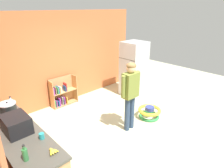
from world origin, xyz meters
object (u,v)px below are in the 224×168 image
(standing_person, at_px, (130,91))
(crock_pot, at_px, (8,109))
(clear_bottle, at_px, (11,103))
(blue_cup, at_px, (5,105))
(green_glass_bottle, at_px, (25,154))
(refrigerator, at_px, (134,69))
(microwave, at_px, (16,124))
(banana_bunch, at_px, (52,151))
(teal_cup, at_px, (42,136))
(bookshelf, at_px, (62,93))
(baby_walker, at_px, (149,112))
(kitchen_counter, at_px, (21,151))
(white_cup, at_px, (1,123))

(standing_person, distance_m, crock_pot, 2.51)
(clear_bottle, bearing_deg, blue_cup, 131.34)
(standing_person, height_order, green_glass_bottle, standing_person)
(refrigerator, height_order, microwave, refrigerator)
(banana_bunch, relative_size, teal_cup, 1.67)
(standing_person, distance_m, blue_cup, 2.62)
(bookshelf, xyz_separation_m, baby_walker, (1.30, -2.27, -0.21))
(standing_person, bearing_deg, green_glass_bottle, -171.26)
(standing_person, relative_size, clear_bottle, 6.80)
(refrigerator, distance_m, clear_bottle, 3.76)
(crock_pot, distance_m, teal_cup, 1.14)
(kitchen_counter, relative_size, bookshelf, 2.81)
(crock_pot, distance_m, white_cup, 0.40)
(bookshelf, relative_size, standing_person, 0.51)
(bookshelf, relative_size, blue_cup, 8.95)
(clear_bottle, bearing_deg, standing_person, -30.16)
(crock_pot, height_order, blue_cup, crock_pot)
(white_cup, bearing_deg, crock_pot, 56.22)
(teal_cup, bearing_deg, baby_walker, 1.27)
(green_glass_bottle, bearing_deg, kitchen_counter, 79.73)
(green_glass_bottle, bearing_deg, bookshelf, 52.66)
(green_glass_bottle, xyz_separation_m, blue_cup, (0.27, 1.74, -0.05))
(microwave, bearing_deg, blue_cup, 83.17)
(baby_walker, height_order, microwave, microwave)
(refrigerator, relative_size, white_cup, 18.74)
(banana_bunch, distance_m, clear_bottle, 1.76)
(banana_bunch, xyz_separation_m, green_glass_bottle, (-0.32, 0.11, 0.07))
(refrigerator, xyz_separation_m, teal_cup, (-3.77, -1.35, 0.06))
(green_glass_bottle, bearing_deg, teal_cup, 38.86)
(microwave, xyz_separation_m, banana_bunch, (0.17, -0.84, -0.11))
(baby_walker, xyz_separation_m, blue_cup, (-3.02, 1.39, 0.79))
(microwave, distance_m, crock_pot, 0.70)
(standing_person, height_order, baby_walker, standing_person)
(refrigerator, xyz_separation_m, green_glass_bottle, (-4.12, -1.64, 0.11))
(microwave, xyz_separation_m, blue_cup, (0.12, 1.01, -0.09))
(standing_person, relative_size, blue_cup, 17.60)
(kitchen_counter, distance_m, blue_cup, 1.05)
(refrigerator, distance_m, green_glass_bottle, 4.44)
(kitchen_counter, relative_size, white_cup, 25.13)
(crock_pot, bearing_deg, kitchen_counter, -98.24)
(clear_bottle, bearing_deg, microwave, -102.79)
(baby_walker, bearing_deg, microwave, 173.10)
(baby_walker, bearing_deg, green_glass_bottle, -173.94)
(refrigerator, bearing_deg, microwave, -167.10)
(kitchen_counter, distance_m, clear_bottle, 1.01)
(crock_pot, relative_size, blue_cup, 3.20)
(standing_person, bearing_deg, kitchen_counter, 169.66)
(refrigerator, height_order, bookshelf, refrigerator)
(refrigerator, relative_size, baby_walker, 2.95)
(microwave, bearing_deg, standing_person, -8.23)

